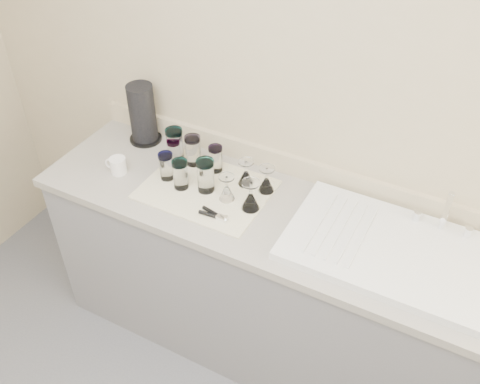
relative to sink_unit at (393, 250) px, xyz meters
The scene contains 18 objects.
room_envelope 1.47m from the sink_unit, 114.66° to the right, with size 3.54×3.50×2.52m.
counter_unit 0.72m from the sink_unit, behind, with size 2.06×0.62×0.90m.
sink_unit is the anchor object (origin of this frame).
dish_towel 0.84m from the sink_unit, behind, with size 0.55×0.42×0.01m, color white.
tumbler_teal 1.09m from the sink_unit, behind, with size 0.08×0.08×0.16m.
tumbler_cyan 1.00m from the sink_unit, behind, with size 0.07×0.07×0.15m.
tumbler_purple 0.88m from the sink_unit, behind, with size 0.07×0.07×0.13m.
tumbler_magenta 1.04m from the sink_unit, behind, with size 0.07×0.07×0.13m.
tumbler_blue 0.95m from the sink_unit, behind, with size 0.07×0.07×0.14m.
tumbler_lavender 0.84m from the sink_unit, behind, with size 0.08×0.08×0.16m.
tumbler_extra 1.08m from the sink_unit, behind, with size 0.06×0.06×0.12m.
goblet_back_left 0.71m from the sink_unit, behind, with size 0.07×0.07×0.13m.
goblet_back_right 0.61m from the sink_unit, 169.63° to the left, with size 0.07×0.07×0.12m.
goblet_front_left 0.73m from the sink_unit, behind, with size 0.07×0.07×0.12m.
goblet_front_right 0.61m from the sink_unit, behind, with size 0.08×0.08×0.14m.
can_opener 0.73m from the sink_unit, 168.43° to the right, with size 0.13×0.05×0.02m.
white_mug 1.27m from the sink_unit, behind, with size 0.11×0.09×0.08m.
paper_towel_roll 1.33m from the sink_unit, behind, with size 0.16×0.16×0.30m.
Camera 1 is at (0.71, -0.36, 2.41)m, focal length 40.00 mm.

